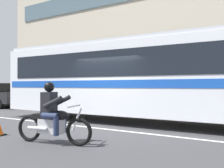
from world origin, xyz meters
The scene contains 6 objects.
ground_plane centered at (0.00, 0.00, 0.00)m, with size 60.00×60.00×0.00m, color #3D3D3F.
sidewalk_curb centered at (0.00, 5.10, 0.07)m, with size 28.00×3.80×0.15m, color #B7B2A8.
lane_center_stripe centered at (0.00, -0.60, 0.00)m, with size 26.60×0.14×0.01m, color silver.
office_building_facade centered at (0.00, 7.39, 5.78)m, with size 28.00×0.89×11.54m.
transit_bus centered at (1.12, 1.19, 1.88)m, with size 12.62×2.93×3.22m.
motorcycle_with_rider centered at (0.09, -2.86, 0.66)m, with size 2.12×0.74×1.56m.
Camera 1 is at (4.15, -7.04, 1.47)m, focal length 35.64 mm.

